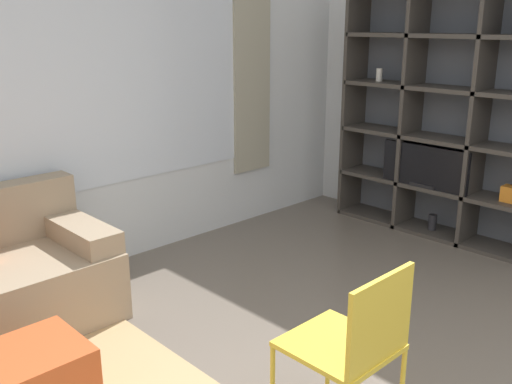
{
  "coord_description": "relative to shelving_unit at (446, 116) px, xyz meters",
  "views": [
    {
      "loc": [
        -1.93,
        -0.7,
        1.87
      ],
      "look_at": [
        0.43,
        1.75,
        0.85
      ],
      "focal_mm": 40.0,
      "sensor_mm": 36.0,
      "label": 1
    }
  ],
  "objects": [
    {
      "name": "folding_chair",
      "position": [
        -2.77,
        -1.11,
        -0.56
      ],
      "size": [
        0.44,
        0.46,
        0.86
      ],
      "rotation": [
        0.0,
        0.0,
        3.14
      ],
      "color": "gold",
      "rests_on": "ground_plane"
    },
    {
      "name": "shelving_unit",
      "position": [
        0.0,
        0.0,
        0.0
      ],
      "size": [
        0.37,
        1.95,
        2.19
      ],
      "color": "#515660",
      "rests_on": "ground_plane"
    },
    {
      "name": "wall_right",
      "position": [
        0.19,
        -0.12,
        0.27
      ],
      "size": [
        0.07,
        4.38,
        2.7
      ],
      "primitive_type": "cube",
      "color": "silver",
      "rests_on": "ground_plane"
    },
    {
      "name": "wall_back",
      "position": [
        -2.7,
        1.5,
        0.28
      ],
      "size": [
        6.9,
        0.11,
        2.7
      ],
      "color": "silver",
      "rests_on": "ground_plane"
    }
  ]
}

